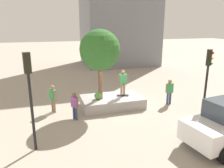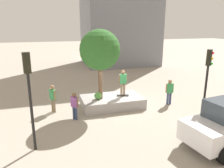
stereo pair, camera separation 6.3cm
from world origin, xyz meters
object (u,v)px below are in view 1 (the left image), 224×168
Objects in this scene: plaza_tree at (100,50)px; traffic_light_corner at (29,85)px; skateboard at (123,95)px; bystander_watching at (53,97)px; traffic_light_median at (207,74)px; planter_ledge at (112,102)px; skateboarder at (123,81)px; pedestrian_crossing at (169,90)px; passerby_with_bag at (75,104)px.

traffic_light_corner is (3.98, 3.92, -0.88)m from plaza_tree.
bystander_watching is (4.57, -0.18, 0.28)m from skateboard.
plaza_tree is 5.66m from traffic_light_corner.
bystander_watching is (7.93, -4.07, -1.82)m from traffic_light_median.
traffic_light_corner is at bearing 44.58° from plaza_tree.
traffic_light_median is at bearing 136.61° from planter_ledge.
traffic_light_corner is (5.55, 4.00, 1.21)m from skateboarder.
plaza_tree is 3.47m from skateboard.
skateboard is at bearing 177.76° from bystander_watching.
planter_ledge is at bearing -174.56° from plaza_tree.
pedestrian_crossing is (0.21, -3.21, -1.82)m from traffic_light_median.
skateboarder is 4.63m from bystander_watching.
skateboarder is at bearing -177.36° from plaza_tree.
pedestrian_crossing is (-3.16, 0.69, 0.27)m from skateboard.
skateboard is at bearing -177.36° from plaza_tree.
bystander_watching is 1.00× the size of pedestrian_crossing.
passerby_with_bag is at bearing -128.81° from traffic_light_corner.
pedestrian_crossing is at bearing 172.58° from plaza_tree.
planter_ledge is 2.27× the size of bystander_watching.
plaza_tree is 3.66m from passerby_with_bag.
traffic_light_median is 2.34× the size of bystander_watching.
skateboarder is 5.26m from traffic_light_median.
plaza_tree reaches higher than planter_ledge.
plaza_tree is at bearing -135.42° from traffic_light_corner.
skateboarder reaches higher than skateboard.
skateboarder reaches higher than planter_ledge.
traffic_light_median is 2.35× the size of pedestrian_crossing.
plaza_tree is 2.70× the size of passerby_with_bag.
planter_ledge is at bearing 177.38° from bystander_watching.
plaza_tree is 2.60× the size of skateboarder.
plaza_tree is 5.54m from pedestrian_crossing.
skateboarder is (-1.57, -0.07, -2.09)m from plaza_tree.
skateboard is (-1.57, -0.07, -3.09)m from plaza_tree.
traffic_light_median is at bearing 93.66° from pedestrian_crossing.
traffic_light_median is (-4.12, 3.90, 2.50)m from planter_ledge.
pedestrian_crossing is (-6.58, -0.66, 0.07)m from passerby_with_bag.
pedestrian_crossing is at bearing 169.98° from planter_ledge.
skateboard is 0.47× the size of bystander_watching.
traffic_light_median is 9.10m from bystander_watching.
bystander_watching is at bearing -53.08° from passerby_with_bag.
passerby_with_bag is (2.66, 1.35, 0.61)m from planter_ledge.
traffic_light_corner is at bearing 76.76° from bystander_watching.
traffic_light_corner reaches higher than traffic_light_median.
planter_ledge is 0.97× the size of traffic_light_median.
passerby_with_bag is at bearing -20.56° from traffic_light_median.
skateboard is 0.47× the size of pedestrian_crossing.
passerby_with_bag is (-1.15, 1.53, -0.07)m from bystander_watching.
traffic_light_median reaches higher than planter_ledge.
plaza_tree is 6.32m from traffic_light_median.
skateboard is at bearing -49.17° from traffic_light_median.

